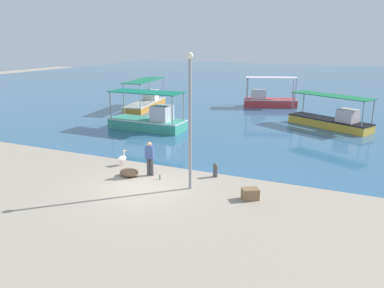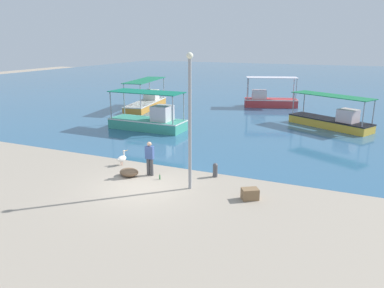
% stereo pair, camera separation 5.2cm
% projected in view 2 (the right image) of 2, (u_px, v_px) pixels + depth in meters
% --- Properties ---
extents(ground, '(120.00, 120.00, 0.00)m').
position_uv_depth(ground, '(142.00, 187.00, 16.78)').
color(ground, '#A19482').
extents(harbor_water, '(110.00, 90.00, 0.00)m').
position_uv_depth(harbor_water, '(300.00, 82.00, 59.07)').
color(harbor_water, '#326186').
rests_on(harbor_water, ground).
extents(fishing_boat_near_left, '(6.34, 4.45, 2.42)m').
position_uv_depth(fishing_boat_near_left, '(332.00, 120.00, 27.94)').
color(fishing_boat_near_left, gold).
rests_on(fishing_boat_near_left, harbor_water).
extents(fishing_boat_outer, '(5.37, 3.26, 2.88)m').
position_uv_depth(fishing_boat_outer, '(269.00, 100.00, 36.80)').
color(fishing_boat_outer, '#C13639').
rests_on(fishing_boat_outer, harbor_water).
extents(fishing_boat_near_right, '(5.70, 2.14, 2.78)m').
position_uv_depth(fishing_boat_near_right, '(150.00, 121.00, 27.36)').
color(fishing_boat_near_right, teal).
rests_on(fishing_boat_near_right, harbor_water).
extents(fishing_boat_far_right, '(2.95, 7.06, 2.73)m').
position_uv_depth(fishing_boat_far_right, '(147.00, 102.00, 36.02)').
color(fishing_boat_far_right, orange).
rests_on(fishing_boat_far_right, harbor_water).
extents(pelican, '(0.42, 0.80, 0.80)m').
position_uv_depth(pelican, '(122.00, 158.00, 19.60)').
color(pelican, '#E0997A').
rests_on(pelican, ground).
extents(lamp_post, '(0.28, 0.28, 5.89)m').
position_uv_depth(lamp_post, '(190.00, 115.00, 15.74)').
color(lamp_post, gray).
rests_on(lamp_post, ground).
extents(mooring_bollard, '(0.24, 0.24, 0.69)m').
position_uv_depth(mooring_bollard, '(215.00, 169.00, 17.94)').
color(mooring_bollard, '#47474C').
rests_on(mooring_bollard, ground).
extents(fisherman_standing, '(0.42, 0.26, 1.69)m').
position_uv_depth(fisherman_standing, '(150.00, 157.00, 18.00)').
color(fisherman_standing, '#434245').
rests_on(fisherman_standing, ground).
extents(net_pile, '(0.93, 0.79, 0.38)m').
position_uv_depth(net_pile, '(129.00, 172.00, 18.10)').
color(net_pile, brown).
rests_on(net_pile, ground).
extents(cargo_crate, '(0.82, 0.76, 0.47)m').
position_uv_depth(cargo_crate, '(250.00, 194.00, 15.43)').
color(cargo_crate, olive).
rests_on(cargo_crate, ground).
extents(glass_bottle, '(0.07, 0.07, 0.27)m').
position_uv_depth(glass_bottle, '(160.00, 177.00, 17.67)').
color(glass_bottle, '#3F7F4C').
rests_on(glass_bottle, ground).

